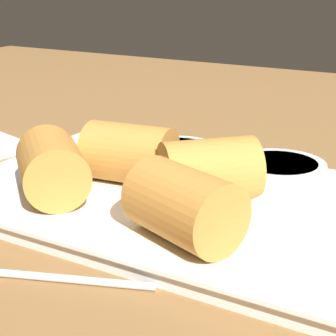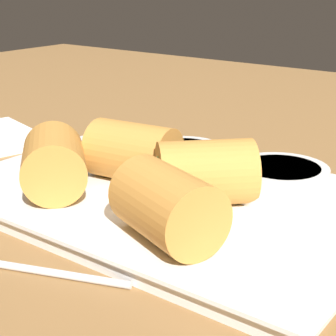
% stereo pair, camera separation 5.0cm
% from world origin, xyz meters
% --- Properties ---
extents(table_surface, '(1.80, 1.40, 0.02)m').
position_xyz_m(table_surface, '(0.00, 0.00, 0.01)').
color(table_surface, olive).
rests_on(table_surface, ground).
extents(serving_plate, '(0.34, 0.23, 0.01)m').
position_xyz_m(serving_plate, '(-0.03, -0.00, 0.03)').
color(serving_plate, white).
rests_on(serving_plate, table_surface).
extents(roll_front_left, '(0.08, 0.06, 0.05)m').
position_xyz_m(roll_front_left, '(-0.07, -0.00, 0.06)').
color(roll_front_left, '#C68438').
rests_on(roll_front_left, serving_plate).
extents(roll_front_right, '(0.08, 0.08, 0.05)m').
position_xyz_m(roll_front_right, '(0.00, -0.01, 0.06)').
color(roll_front_right, '#C68438').
rests_on(roll_front_right, serving_plate).
extents(roll_back_left, '(0.08, 0.07, 0.05)m').
position_xyz_m(roll_back_left, '(0.02, -0.07, 0.06)').
color(roll_back_left, '#C68438').
rests_on(roll_back_left, serving_plate).
extents(roll_back_right, '(0.08, 0.08, 0.05)m').
position_xyz_m(roll_back_right, '(-0.11, -0.05, 0.06)').
color(roll_back_right, '#C68438').
rests_on(roll_back_right, serving_plate).
extents(dipping_bowl_near, '(0.07, 0.07, 0.02)m').
position_xyz_m(dipping_bowl_near, '(-0.04, 0.04, 0.05)').
color(dipping_bowl_near, silver).
rests_on(dipping_bowl_near, serving_plate).
extents(dipping_bowl_far, '(0.07, 0.07, 0.02)m').
position_xyz_m(dipping_bowl_far, '(0.04, 0.04, 0.05)').
color(dipping_bowl_far, silver).
rests_on(dipping_bowl_far, serving_plate).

